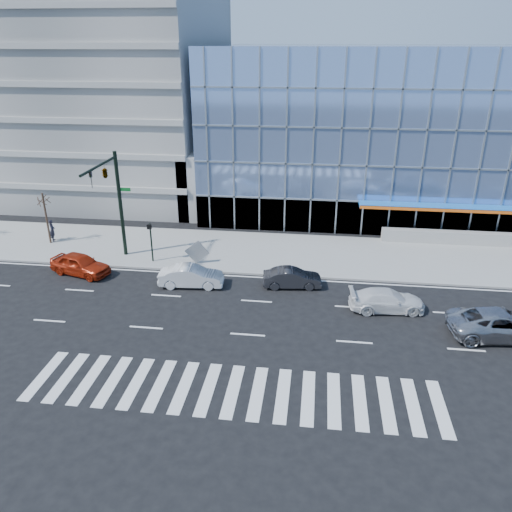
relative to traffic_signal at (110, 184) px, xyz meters
The scene contains 15 objects.
ground 13.41m from the traffic_signal, 22.56° to the right, with size 160.00×160.00×0.00m, color black.
sidewalk 13.03m from the traffic_signal, 17.33° to the left, with size 120.00×8.00×0.15m, color gray.
theatre_building 32.95m from the traffic_signal, 40.61° to the left, with size 42.00×26.00×15.00m, color #7D9BD1.
parking_garage 23.56m from the traffic_signal, 112.79° to the left, with size 24.00×24.00×20.00m, color gray.
ramp_block 14.68m from the traffic_signal, 69.59° to the left, with size 6.00×8.00×6.00m, color gray.
traffic_signal is the anchor object (origin of this frame).
ped_signal_post 4.75m from the traffic_signal, ahead, with size 0.30×0.33×3.00m.
street_tree_near 7.96m from the traffic_signal, 157.29° to the left, with size 1.10×1.10×4.23m.
silver_suv 26.62m from the traffic_signal, 15.41° to the right, with size 2.66×5.77×1.60m, color #A3A3A7.
white_suv 20.44m from the traffic_signal, 13.64° to the right, with size 1.88×4.63×1.34m, color silver.
white_sedan 8.85m from the traffic_signal, 24.99° to the right, with size 1.52×4.37×1.44m, color silver.
dark_sedan 14.42m from the traffic_signal, ahead, with size 1.38×3.95×1.30m, color black.
red_sedan 6.14m from the traffic_signal, 133.43° to the right, with size 1.80×4.46×1.52m, color #A0230C.
pedestrian 9.27m from the traffic_signal, 154.11° to the left, with size 0.66×0.44×1.82m, color black.
tilted_panel 7.84m from the traffic_signal, ahead, with size 1.30×0.06×1.30m, color gray.
Camera 1 is at (3.56, -28.03, 15.45)m, focal length 35.00 mm.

